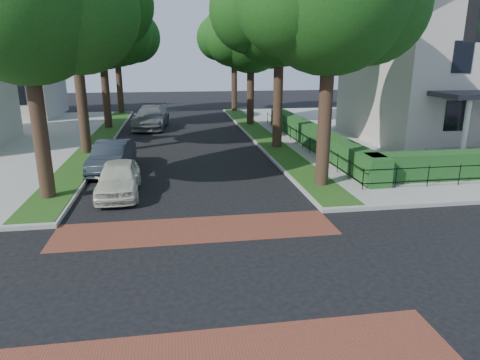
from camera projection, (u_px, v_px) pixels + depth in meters
name	position (u px, v px, depth m)	size (l,w,h in m)	color
ground	(204.00, 279.00, 10.75)	(120.00, 120.00, 0.00)	black
sidewalk_ne	(448.00, 131.00, 31.65)	(30.00, 30.00, 0.15)	gray
crosswalk_far	(197.00, 230.00, 13.79)	(9.00, 2.20, 0.01)	brown
grass_strip_ne	(261.00, 135.00, 29.63)	(1.60, 29.80, 0.02)	#1E4915
grass_strip_nw	(100.00, 139.00, 28.03)	(1.60, 29.80, 0.02)	#1E4915
tree_right_mid	(281.00, 8.00, 23.83)	(8.25, 7.09, 11.22)	black
tree_right_far	(252.00, 36.00, 32.64)	(7.25, 6.23, 9.74)	black
tree_right_back	(235.00, 36.00, 41.09)	(7.50, 6.45, 10.20)	black
tree_left_near	(28.00, 0.00, 14.79)	(7.50, 6.45, 10.20)	black
tree_left_far	(102.00, 31.00, 30.95)	(7.00, 6.02, 9.86)	black
tree_left_back	(117.00, 33.00, 39.43)	(7.75, 6.66, 10.44)	black
hedge_main_road	(312.00, 136.00, 25.92)	(1.00, 18.00, 1.20)	#17441B
fence_main_road	(299.00, 138.00, 25.84)	(0.06, 18.00, 0.90)	black
house_victorian	(462.00, 46.00, 26.78)	(13.00, 13.05, 12.48)	beige
parked_car_front	(118.00, 178.00, 17.08)	(1.64, 4.08, 1.39)	silver
parked_car_middle	(112.00, 157.00, 20.57)	(1.54, 4.42, 1.46)	#202830
parked_car_rear	(151.00, 117.00, 33.04)	(2.39, 5.89, 1.71)	slate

